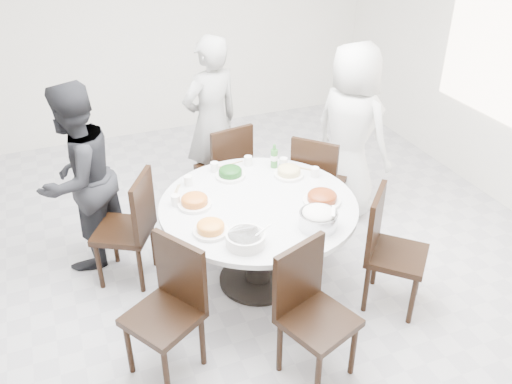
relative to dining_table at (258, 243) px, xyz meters
name	(u,v)px	position (x,y,z in m)	size (l,w,h in m)	color
floor	(218,269)	(-0.26, 0.26, -0.38)	(6.00, 6.00, 0.01)	#B6B5BA
wall_back	(132,21)	(-0.26, 3.26, 1.02)	(6.00, 0.01, 2.80)	white
dining_table	(258,243)	(0.00, 0.00, 0.00)	(1.50, 1.50, 0.75)	silver
chair_ne	(319,180)	(0.83, 0.56, 0.10)	(0.42, 0.42, 0.95)	black
chair_n	(223,168)	(0.09, 1.12, 0.10)	(0.42, 0.42, 0.95)	black
chair_nw	(123,228)	(-0.97, 0.46, 0.10)	(0.42, 0.42, 0.95)	black
chair_sw	(162,315)	(-0.91, -0.61, 0.10)	(0.42, 0.42, 0.95)	black
chair_s	(319,319)	(0.00, -1.01, 0.10)	(0.42, 0.42, 0.95)	black
chair_se	(397,253)	(0.86, -0.62, 0.10)	(0.42, 0.42, 0.95)	black
diner_right	(351,132)	(1.21, 0.71, 0.46)	(0.81, 0.53, 1.66)	silver
diner_middle	(212,122)	(0.08, 1.39, 0.46)	(0.61, 0.40, 1.67)	black
diner_left	(78,178)	(-1.22, 0.82, 0.42)	(0.77, 0.60, 1.58)	black
dish_greens	(230,174)	(-0.06, 0.46, 0.41)	(0.24, 0.24, 0.06)	white
dish_pale	(289,173)	(0.39, 0.30, 0.41)	(0.24, 0.24, 0.07)	white
dish_orange	(195,202)	(-0.46, 0.14, 0.41)	(0.26, 0.26, 0.07)	white
dish_redbrown	(322,199)	(0.45, -0.17, 0.41)	(0.28, 0.28, 0.07)	white
dish_tofu	(211,229)	(-0.45, -0.24, 0.41)	(0.25, 0.25, 0.06)	white
rice_bowl	(318,220)	(0.27, -0.45, 0.43)	(0.27, 0.27, 0.12)	silver
soup_bowl	(246,239)	(-0.28, -0.45, 0.42)	(0.27, 0.27, 0.08)	white
beverage_bottle	(274,156)	(0.34, 0.48, 0.48)	(0.06, 0.06, 0.21)	#2F702C
tea_cups	(228,164)	(-0.03, 0.61, 0.42)	(0.07, 0.07, 0.08)	white
chopsticks	(229,163)	(0.01, 0.68, 0.38)	(0.24, 0.04, 0.01)	tan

